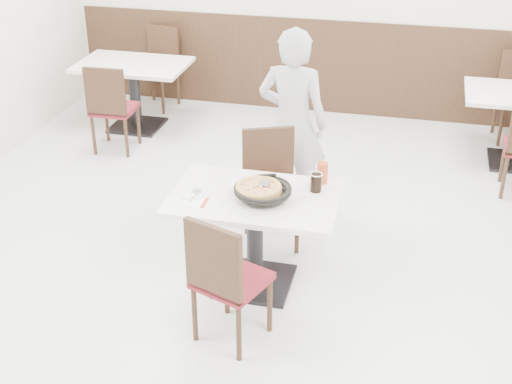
% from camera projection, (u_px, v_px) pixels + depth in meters
% --- Properties ---
extents(floor, '(7.00, 7.00, 0.00)m').
position_uv_depth(floor, '(250.00, 266.00, 5.60)').
color(floor, '#AEAFAA').
rests_on(floor, ground).
extents(wainscot_back, '(5.90, 0.03, 1.10)m').
position_uv_depth(wainscot_back, '(321.00, 67.00, 8.34)').
color(wainscot_back, black).
rests_on(wainscot_back, floor).
extents(main_table, '(1.29, 0.94, 0.75)m').
position_uv_depth(main_table, '(255.00, 241.00, 5.23)').
color(main_table, white).
rests_on(main_table, floor).
extents(chair_near, '(0.54, 0.54, 0.95)m').
position_uv_depth(chair_near, '(232.00, 277.00, 4.64)').
color(chair_near, black).
rests_on(chair_near, floor).
extents(chair_far, '(0.55, 0.55, 0.95)m').
position_uv_depth(chair_far, '(272.00, 192.00, 5.70)').
color(chair_far, black).
rests_on(chair_far, floor).
extents(trivet, '(0.13, 0.13, 0.04)m').
position_uv_depth(trivet, '(260.00, 195.00, 5.02)').
color(trivet, black).
rests_on(trivet, main_table).
extents(pizza_pan, '(0.37, 0.37, 0.01)m').
position_uv_depth(pizza_pan, '(263.00, 193.00, 5.00)').
color(pizza_pan, black).
rests_on(pizza_pan, trivet).
extents(pizza, '(0.37, 0.37, 0.02)m').
position_uv_depth(pizza, '(258.00, 189.00, 5.01)').
color(pizza, tan).
rests_on(pizza, pizza_pan).
extents(pizza_server, '(0.08, 0.10, 0.00)m').
position_uv_depth(pizza_server, '(265.00, 183.00, 5.03)').
color(pizza_server, silver).
rests_on(pizza_server, pizza).
extents(napkin, '(0.15, 0.15, 0.00)m').
position_uv_depth(napkin, '(194.00, 202.00, 4.97)').
color(napkin, white).
rests_on(napkin, main_table).
extents(side_plate, '(0.18, 0.18, 0.01)m').
position_uv_depth(side_plate, '(192.00, 194.00, 5.06)').
color(side_plate, white).
rests_on(side_plate, napkin).
extents(fork, '(0.06, 0.14, 0.00)m').
position_uv_depth(fork, '(195.00, 196.00, 5.01)').
color(fork, silver).
rests_on(fork, side_plate).
extents(cola_glass, '(0.09, 0.09, 0.13)m').
position_uv_depth(cola_glass, '(316.00, 183.00, 5.09)').
color(cola_glass, black).
rests_on(cola_glass, main_table).
extents(red_cup, '(0.09, 0.09, 0.16)m').
position_uv_depth(red_cup, '(322.00, 173.00, 5.20)').
color(red_cup, '#AC3B1C').
rests_on(red_cup, main_table).
extents(diner_person, '(0.63, 0.44, 1.65)m').
position_uv_depth(diner_person, '(293.00, 123.00, 6.06)').
color(diner_person, silver).
rests_on(diner_person, floor).
extents(bg_table_left, '(1.23, 0.85, 0.75)m').
position_uv_depth(bg_table_left, '(135.00, 96.00, 7.98)').
color(bg_table_left, white).
rests_on(bg_table_left, floor).
extents(bg_chair_left_near, '(0.43, 0.43, 0.95)m').
position_uv_depth(bg_chair_left_near, '(114.00, 107.00, 7.39)').
color(bg_chair_left_near, black).
rests_on(bg_chair_left_near, floor).
extents(bg_chair_left_far, '(0.49, 0.49, 0.95)m').
position_uv_depth(bg_chair_left_far, '(156.00, 69.00, 8.50)').
color(bg_chair_left_far, black).
rests_on(bg_chair_left_far, floor).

